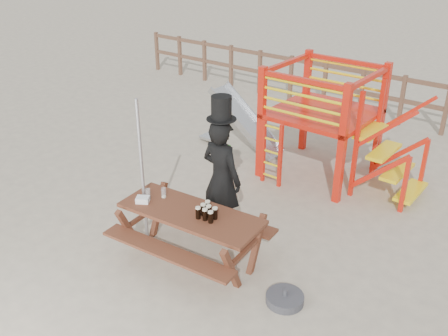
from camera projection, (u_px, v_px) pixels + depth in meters
ground at (184, 256)px, 7.19m from camera, size 60.00×60.00×0.00m
back_fence at (382, 91)px, 11.80m from camera, size 15.09×0.09×1.20m
playground_fort at (318, 119)px, 9.17m from camera, size 4.71×1.84×2.10m
picnic_table at (191, 230)px, 6.92m from camera, size 2.15×1.59×0.78m
man_with_hat at (222, 176)px, 7.30m from camera, size 0.71×0.49×2.21m
metal_pole at (142, 175)px, 7.05m from camera, size 0.05×0.05×2.24m
parasol_base at (285, 299)px, 6.30m from camera, size 0.48×0.48×0.21m
paper_bag at (143, 200)px, 7.01m from camera, size 0.23×0.21×0.08m
stout_pints at (207, 212)px, 6.62m from camera, size 0.27×0.27×0.17m
empty_glasses at (156, 194)px, 7.11m from camera, size 0.22×0.23×0.15m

